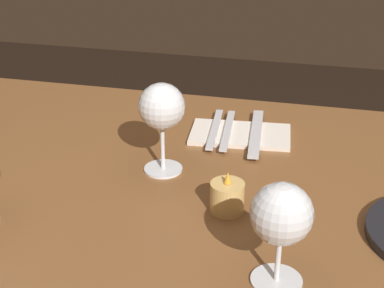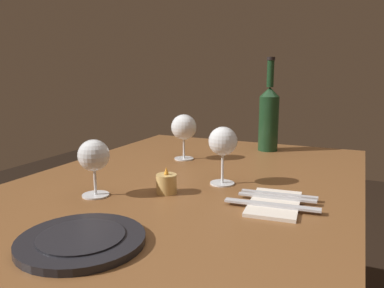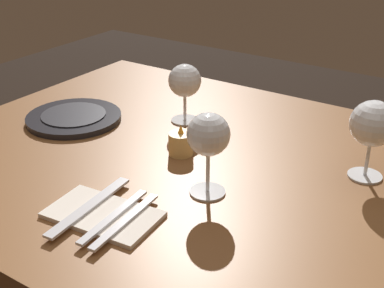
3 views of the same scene
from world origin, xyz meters
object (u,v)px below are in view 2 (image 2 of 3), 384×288
wine_glass_left (223,143)px  fork_outer (279,194)px  votive_candle (166,184)px  folded_napkin (274,203)px  wine_glass_centre (184,128)px  fork_inner (277,197)px  wine_bottle (269,117)px  wine_glass_right (94,157)px  dinner_plate (82,240)px  table_knife (272,205)px

wine_glass_left → fork_outer: bearing=71.0°
votive_candle → folded_napkin: (-0.02, 0.27, -0.02)m
wine_glass_centre → folded_napkin: (0.33, 0.38, -0.10)m
fork_inner → folded_napkin: bearing=0.0°
wine_bottle → wine_glass_right: bearing=-20.2°
wine_bottle → dinner_plate: (0.93, -0.11, -0.12)m
wine_glass_centre → votive_candle: 0.38m
votive_candle → table_knife: (0.01, 0.27, -0.01)m
wine_glass_left → votive_candle: 0.19m
fork_outer → table_knife: (0.08, 0.00, 0.00)m
votive_candle → fork_inner: 0.27m
fork_outer → wine_glass_left: bearing=-109.0°
dinner_plate → wine_bottle: bearing=173.0°
votive_candle → folded_napkin: size_ratio=0.34×
wine_glass_left → wine_glass_right: bearing=-48.5°
fork_outer → fork_inner: bearing=0.0°
wine_glass_right → table_knife: (-0.08, 0.41, -0.09)m
folded_napkin → fork_inner: (-0.02, 0.00, 0.01)m
table_knife → folded_napkin: bearing=180.0°
wine_glass_right → wine_glass_centre: bearing=176.1°
fork_outer → wine_bottle: bearing=-164.2°
wine_glass_centre → folded_napkin: 0.52m
wine_bottle → table_knife: (0.62, 0.15, -0.12)m
wine_glass_right → dinner_plate: wine_glass_right is taller
wine_glass_left → wine_glass_centre: size_ratio=1.01×
fork_inner → wine_glass_right: bearing=-71.4°
wine_bottle → folded_napkin: bearing=14.6°
folded_napkin → fork_inner: fork_inner is taller
dinner_plate → wine_glass_centre: bearing=-170.2°
wine_glass_left → votive_candle: bearing=-38.1°
wine_glass_centre → table_knife: size_ratio=0.74×
wine_glass_centre → votive_candle: size_ratio=2.33×
wine_glass_centre → fork_inner: 0.50m
wine_glass_left → wine_bottle: bearing=178.8°
fork_inner → table_knife: size_ratio=0.86×
fork_inner → wine_glass_left: bearing=-116.4°
votive_candle → table_knife: votive_candle is taller
wine_glass_left → folded_napkin: 0.22m
fork_outer → dinner_plate: bearing=-34.8°
wine_glass_left → wine_glass_right: wine_glass_left is taller
fork_inner → table_knife: same height
dinner_plate → table_knife: 0.41m
wine_glass_left → wine_glass_right: 0.33m
fork_inner → fork_outer: 0.03m
wine_glass_right → wine_bottle: size_ratio=0.40×
wine_glass_right → dinner_plate: bearing=33.0°
wine_glass_left → wine_glass_right: (0.22, -0.25, -0.02)m
dinner_plate → fork_outer: bearing=145.2°
wine_bottle → wine_glass_left: bearing=-1.2°
wine_glass_centre → dinner_plate: 0.68m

